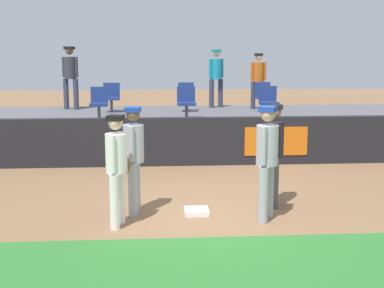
# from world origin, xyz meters

# --- Properties ---
(ground_plane) EXTENTS (60.00, 60.00, 0.00)m
(ground_plane) POSITION_xyz_m (0.00, 0.00, 0.00)
(ground_plane) COLOR #846042
(grass_foreground_strip) EXTENTS (18.00, 2.80, 0.01)m
(grass_foreground_strip) POSITION_xyz_m (0.00, -2.45, 0.00)
(grass_foreground_strip) COLOR #2D722D
(grass_foreground_strip) RESTS_ON ground_plane
(first_base) EXTENTS (0.40, 0.40, 0.08)m
(first_base) POSITION_xyz_m (-0.26, 0.11, 0.04)
(first_base) COLOR white
(first_base) RESTS_ON ground_plane
(player_fielder_home) EXTENTS (0.41, 0.52, 1.72)m
(player_fielder_home) POSITION_xyz_m (-1.51, -0.43, 0.99)
(player_fielder_home) COLOR white
(player_fielder_home) RESTS_ON ground_plane
(player_runner_visitor) EXTENTS (0.47, 0.47, 1.82)m
(player_runner_visitor) POSITION_xyz_m (0.81, -0.30, 1.05)
(player_runner_visitor) COLOR #9EA3AD
(player_runner_visitor) RESTS_ON ground_plane
(player_coach_visitor) EXTENTS (0.38, 0.49, 1.77)m
(player_coach_visitor) POSITION_xyz_m (-1.28, 0.21, 1.03)
(player_coach_visitor) COLOR #9EA3AD
(player_coach_visitor) RESTS_ON ground_plane
(player_umpire) EXTENTS (0.36, 0.49, 1.77)m
(player_umpire) POSITION_xyz_m (1.09, 0.49, 1.02)
(player_umpire) COLOR #4C4C51
(player_umpire) RESTS_ON ground_plane
(field_wall) EXTENTS (18.00, 0.26, 1.13)m
(field_wall) POSITION_xyz_m (0.01, 4.02, 0.57)
(field_wall) COLOR black
(field_wall) RESTS_ON ground_plane
(bleacher_platform) EXTENTS (18.00, 4.80, 0.92)m
(bleacher_platform) POSITION_xyz_m (0.00, 6.59, 0.46)
(bleacher_platform) COLOR #59595E
(bleacher_platform) RESTS_ON ground_plane
(seat_front_right) EXTENTS (0.47, 0.44, 0.84)m
(seat_front_right) POSITION_xyz_m (2.07, 5.46, 1.40)
(seat_front_right) COLOR #4C4C51
(seat_front_right) RESTS_ON bleacher_platform
(seat_back_right) EXTENTS (0.45, 0.44, 0.84)m
(seat_back_right) POSITION_xyz_m (2.30, 7.26, 1.39)
(seat_back_right) COLOR #4C4C51
(seat_back_right) RESTS_ON bleacher_platform
(seat_front_left) EXTENTS (0.44, 0.44, 0.84)m
(seat_front_left) POSITION_xyz_m (-2.34, 5.46, 1.39)
(seat_front_left) COLOR #4C4C51
(seat_front_left) RESTS_ON bleacher_platform
(seat_back_left) EXTENTS (0.47, 0.44, 0.84)m
(seat_back_left) POSITION_xyz_m (-2.16, 7.26, 1.40)
(seat_back_left) COLOR #4C4C51
(seat_back_left) RESTS_ON bleacher_platform
(seat_back_center) EXTENTS (0.46, 0.44, 0.84)m
(seat_back_center) POSITION_xyz_m (0.02, 7.26, 1.40)
(seat_back_center) COLOR #4C4C51
(seat_back_center) RESTS_ON bleacher_platform
(seat_front_center) EXTENTS (0.47, 0.44, 0.84)m
(seat_front_center) POSITION_xyz_m (-0.09, 5.46, 1.40)
(seat_front_center) COLOR #4C4C51
(seat_front_center) RESTS_ON bleacher_platform
(spectator_hooded) EXTENTS (0.48, 0.45, 1.80)m
(spectator_hooded) POSITION_xyz_m (1.03, 8.37, 1.97)
(spectator_hooded) COLOR #33384C
(spectator_hooded) RESTS_ON bleacher_platform
(spectator_capped) EXTENTS (0.47, 0.32, 1.69)m
(spectator_capped) POSITION_xyz_m (2.26, 7.85, 1.90)
(spectator_capped) COLOR #33384C
(spectator_capped) RESTS_ON bleacher_platform
(spectator_casual) EXTENTS (0.50, 0.46, 1.89)m
(spectator_casual) POSITION_xyz_m (-3.44, 8.11, 2.02)
(spectator_casual) COLOR #33384C
(spectator_casual) RESTS_ON bleacher_platform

